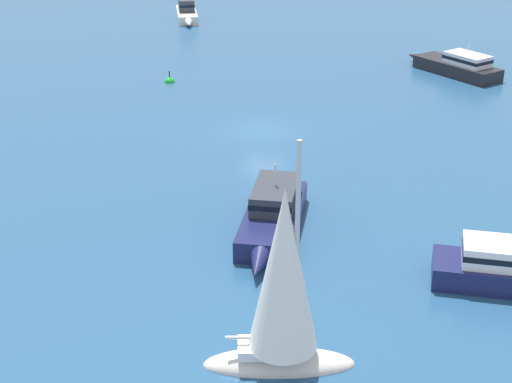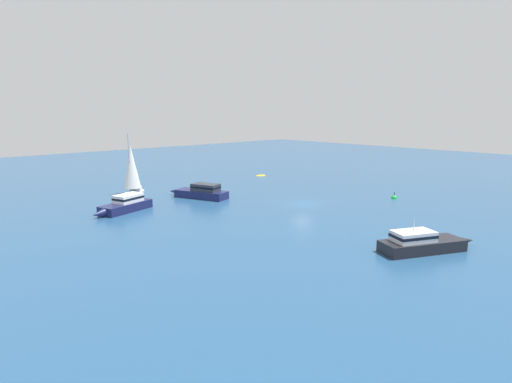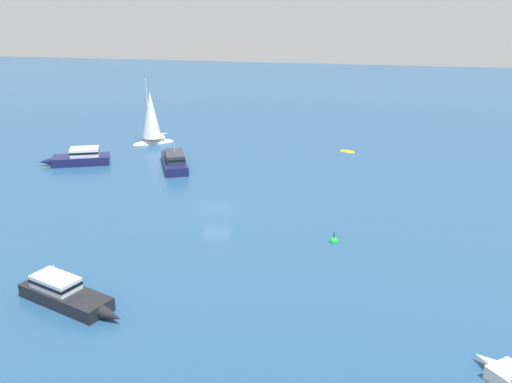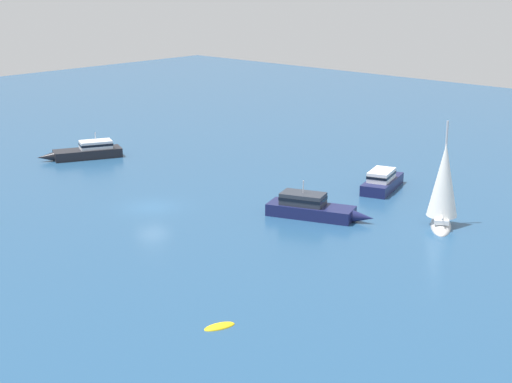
# 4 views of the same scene
# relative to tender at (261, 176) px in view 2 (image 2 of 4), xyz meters

# --- Properties ---
(ground_plane) EXTENTS (164.97, 164.97, 0.00)m
(ground_plane) POSITION_rel_tender_xyz_m (19.82, -11.84, 0.00)
(ground_plane) COLOR navy
(tender) EXTENTS (1.32, 1.99, 0.37)m
(tender) POSITION_rel_tender_xyz_m (0.00, 0.00, 0.00)
(tender) COLOR yellow
(tender) RESTS_ON ground
(yacht) EXTENTS (3.93, 5.20, 8.57)m
(yacht) POSITION_rel_tender_xyz_m (-0.14, -23.74, 2.85)
(yacht) COLOR silver
(yacht) RESTS_ON ground
(motor_cruiser) EXTENTS (8.56, 4.60, 2.93)m
(motor_cruiser) POSITION_rel_tender_xyz_m (8.51, -18.71, 0.78)
(motor_cruiser) COLOR #191E4C
(motor_cruiser) RESTS_ON ground
(cabin_cruiser) EXTENTS (5.11, 8.41, 2.64)m
(cabin_cruiser) POSITION_rel_tender_xyz_m (38.10, -18.43, 0.72)
(cabin_cruiser) COLOR black
(cabin_cruiser) RESTS_ON ground
(launch_1) EXTENTS (3.98, 7.75, 1.85)m
(launch_1) POSITION_rel_tender_xyz_m (8.91, -29.36, 0.76)
(launch_1) COLOR #191E4C
(launch_1) RESTS_ON ground
(channel_buoy) EXTENTS (0.77, 0.77, 1.22)m
(channel_buoy) POSITION_rel_tender_xyz_m (25.63, -0.84, 0.00)
(channel_buoy) COLOR green
(channel_buoy) RESTS_ON ground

